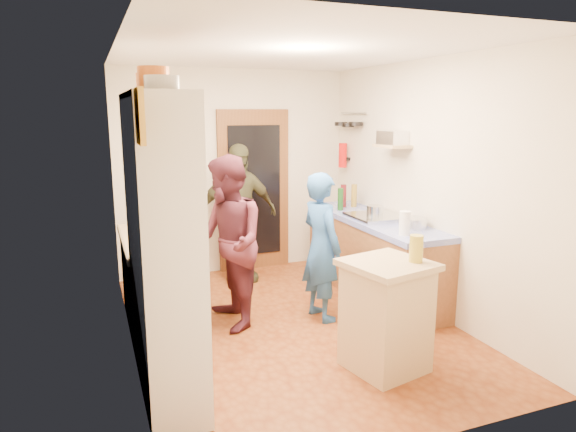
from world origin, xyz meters
TOP-DOWN VIEW (x-y plane):
  - floor at (0.00, 0.00)m, footprint 3.00×4.00m
  - ceiling at (0.00, 0.00)m, footprint 3.00×4.00m
  - wall_back at (0.00, 2.01)m, footprint 3.00×0.02m
  - wall_front at (0.00, -2.01)m, footprint 3.00×0.02m
  - wall_left at (-1.51, 0.00)m, footprint 0.02×4.00m
  - wall_right at (1.51, 0.00)m, footprint 0.02×4.00m
  - door_frame at (0.25, 1.97)m, footprint 0.95×0.06m
  - door_glass at (0.25, 1.94)m, footprint 0.70×0.02m
  - hutch_body at (-1.30, -0.80)m, footprint 0.40×1.20m
  - hutch_top_shelf at (-1.30, -0.80)m, footprint 0.40×1.14m
  - plate_stack at (-1.30, -1.14)m, footprint 0.21×0.21m
  - orange_pot_a at (-1.30, -0.75)m, footprint 0.21×0.21m
  - orange_pot_b at (-1.30, -0.40)m, footprint 0.17×0.17m
  - left_counter_base at (-1.20, 0.45)m, footprint 0.60×1.40m
  - left_counter_top at (-1.20, 0.45)m, footprint 0.64×1.44m
  - toaster at (-1.15, 0.03)m, footprint 0.26×0.18m
  - kettle at (-1.25, 0.24)m, footprint 0.16×0.16m
  - orange_bowl at (-1.12, 0.63)m, footprint 0.25×0.25m
  - chopping_board at (-1.18, 1.03)m, footprint 0.31×0.23m
  - right_counter_base at (1.20, 0.50)m, footprint 0.60×2.20m
  - right_counter_top at (1.20, 0.50)m, footprint 0.62×2.22m
  - hob at (1.20, 0.45)m, footprint 0.55×0.58m
  - pot_on_hob at (1.15, 0.40)m, footprint 0.18×0.18m
  - bottle_a at (1.05, 1.04)m, footprint 0.08×0.08m
  - bottle_b at (1.18, 1.21)m, footprint 0.09×0.09m
  - bottle_c at (1.31, 1.18)m, footprint 0.07×0.07m
  - paper_towel at (1.05, -0.32)m, footprint 0.12×0.12m
  - mixing_bowl at (1.30, -0.10)m, footprint 0.33×0.33m
  - island_base at (0.40, -1.07)m, footprint 0.66×0.66m
  - island_top at (0.40, -1.07)m, footprint 0.74×0.74m
  - cutting_board at (0.34, -1.03)m, footprint 0.40×0.35m
  - oil_jar at (0.60, -1.15)m, footprint 0.13×0.13m
  - pan_rail at (1.46, 1.52)m, footprint 0.02×0.65m
  - pan_hang_a at (1.40, 1.35)m, footprint 0.18×0.18m
  - pan_hang_b at (1.40, 1.55)m, footprint 0.16×0.16m
  - pan_hang_c at (1.40, 1.75)m, footprint 0.17×0.17m
  - wall_shelf at (1.37, 0.45)m, footprint 0.26×0.42m
  - radio at (1.37, 0.45)m, footprint 0.25×0.32m
  - ext_bracket at (1.47, 1.70)m, footprint 0.06×0.10m
  - fire_extinguisher at (1.41, 1.70)m, footprint 0.11×0.11m
  - picture_frame at (-1.48, -1.55)m, footprint 0.03×0.25m
  - person_hob at (0.39, 0.07)m, footprint 0.44×0.60m
  - person_left at (-0.54, 0.26)m, footprint 0.65×0.83m
  - person_back at (-0.08, 1.53)m, footprint 1.02×0.48m

SIDE VIEW (x-z plane):
  - floor at x=0.00m, z-range -0.02..0.00m
  - right_counter_base at x=1.20m, z-range 0.00..0.84m
  - left_counter_base at x=-1.20m, z-range 0.00..0.85m
  - island_base at x=0.40m, z-range 0.00..0.86m
  - person_hob at x=0.39m, z-range 0.00..1.50m
  - person_left at x=-0.54m, z-range 0.00..1.68m
  - person_back at x=-0.08m, z-range 0.00..1.70m
  - right_counter_top at x=1.20m, z-range 0.84..0.90m
  - left_counter_top at x=-1.20m, z-range 0.85..0.90m
  - island_top at x=0.40m, z-range 0.86..0.91m
  - cutting_board at x=0.34m, z-range 0.89..0.91m
  - chopping_board at x=-1.18m, z-range 0.90..0.92m
  - hob at x=1.20m, z-range 0.90..0.94m
  - orange_bowl at x=-1.12m, z-range 0.90..0.99m
  - mixing_bowl at x=1.30m, z-range 0.90..1.01m
  - kettle at x=-1.25m, z-range 0.90..1.06m
  - toaster at x=-1.15m, z-range 0.90..1.10m
  - pot_on_hob at x=1.15m, z-range 0.94..1.06m
  - paper_towel at x=1.05m, z-range 0.90..1.13m
  - oil_jar at x=0.60m, z-range 0.91..1.13m
  - bottle_a at x=1.05m, z-range 0.90..1.17m
  - bottle_b at x=1.18m, z-range 0.90..1.18m
  - bottle_c at x=1.31m, z-range 0.90..1.18m
  - door_frame at x=0.25m, z-range 0.00..2.10m
  - door_glass at x=0.25m, z-range 0.20..1.90m
  - hutch_body at x=-1.30m, z-range 0.00..2.20m
  - wall_back at x=0.00m, z-range 0.00..2.60m
  - wall_front at x=0.00m, z-range 0.00..2.60m
  - wall_left at x=-1.51m, z-range 0.00..2.60m
  - wall_right at x=1.51m, z-range 0.00..2.60m
  - ext_bracket at x=1.47m, z-range 1.43..1.47m
  - fire_extinguisher at x=1.41m, z-range 1.34..1.66m
  - wall_shelf at x=1.37m, z-range 1.69..1.71m
  - radio at x=1.37m, z-range 1.72..1.86m
  - pan_hang_b at x=1.40m, z-range 1.88..1.92m
  - pan_hang_c at x=1.40m, z-range 1.89..1.93m
  - pan_hang_a at x=1.40m, z-range 1.90..1.94m
  - pan_rail at x=1.46m, z-range 2.04..2.06m
  - picture_frame at x=-1.48m, z-range 1.90..2.20m
  - hutch_top_shelf at x=-1.30m, z-range 2.16..2.20m
  - plate_stack at x=-1.30m, z-range 2.20..2.29m
  - orange_pot_b at x=-1.30m, z-range 2.20..2.35m
  - orange_pot_a at x=-1.30m, z-range 2.20..2.37m
  - ceiling at x=0.00m, z-range 2.60..2.62m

